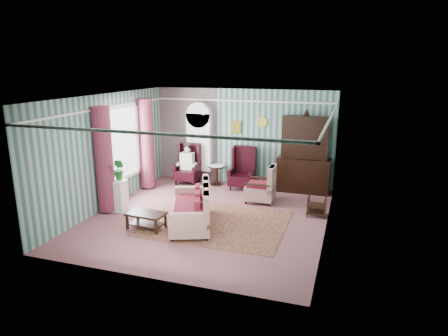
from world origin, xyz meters
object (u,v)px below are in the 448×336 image
(bookcase, at_px, (199,146))
(wingback_right, at_px, (242,168))
(round_side_table, at_px, (217,175))
(seated_woman, at_px, (188,165))
(sofa, at_px, (190,204))
(wingback_left, at_px, (188,164))
(plant_stand, at_px, (115,195))
(dresser_hutch, at_px, (304,152))
(coffee_table, at_px, (146,221))
(floral_armchair, at_px, (260,183))
(nest_table, at_px, (317,205))

(bookcase, height_order, wingback_right, bookcase)
(bookcase, height_order, round_side_table, bookcase)
(wingback_right, xyz_separation_m, seated_woman, (-1.75, 0.00, -0.04))
(bookcase, bearing_deg, sofa, -72.01)
(wingback_left, height_order, plant_stand, wingback_left)
(wingback_left, bearing_deg, dresser_hutch, 4.41)
(sofa, bearing_deg, wingback_right, -28.32)
(bookcase, xyz_separation_m, coffee_table, (0.25, -3.94, -0.93))
(floral_armchair, relative_size, coffee_table, 1.24)
(nest_table, bearing_deg, floral_armchair, 158.89)
(wingback_left, bearing_deg, floral_armchair, -20.69)
(sofa, bearing_deg, coffee_table, 98.23)
(nest_table, distance_m, floral_armchair, 1.69)
(dresser_hutch, xyz_separation_m, plant_stand, (-4.30, -3.02, -0.78))
(wingback_right, distance_m, sofa, 3.08)
(dresser_hutch, relative_size, seated_woman, 2.00)
(plant_stand, bearing_deg, coffee_table, -31.46)
(round_side_table, relative_size, sofa, 0.31)
(plant_stand, bearing_deg, wingback_right, 47.16)
(dresser_hutch, relative_size, sofa, 1.21)
(round_side_table, xyz_separation_m, plant_stand, (-1.70, -2.90, 0.10))
(dresser_hutch, bearing_deg, seated_woman, -175.59)
(seated_woman, distance_m, coffee_table, 3.60)
(plant_stand, height_order, floral_armchair, floral_armchair)
(wingback_left, bearing_deg, round_side_table, 9.46)
(wingback_left, height_order, coffee_table, wingback_left)
(sofa, height_order, floral_armchair, floral_armchair)
(dresser_hutch, xyz_separation_m, coffee_table, (-3.00, -3.82, -0.99))
(bookcase, relative_size, dresser_hutch, 0.95)
(nest_table, relative_size, coffee_table, 0.62)
(seated_woman, height_order, sofa, seated_woman)
(dresser_hutch, relative_size, floral_armchair, 2.21)
(wingback_right, xyz_separation_m, floral_armchair, (0.77, -0.95, -0.09))
(bookcase, xyz_separation_m, nest_table, (3.82, -1.94, -0.85))
(dresser_hutch, distance_m, wingback_right, 1.86)
(bookcase, bearing_deg, nest_table, -26.92)
(wingback_left, distance_m, plant_stand, 2.87)
(nest_table, xyz_separation_m, coffee_table, (-3.57, -2.00, -0.08))
(plant_stand, bearing_deg, sofa, -8.06)
(round_side_table, height_order, sofa, sofa)
(bookcase, relative_size, nest_table, 4.15)
(plant_stand, distance_m, sofa, 2.19)
(wingback_left, distance_m, round_side_table, 0.97)
(dresser_hutch, distance_m, round_side_table, 2.75)
(wingback_right, bearing_deg, coffee_table, -109.38)
(bookcase, height_order, dresser_hutch, dresser_hutch)
(seated_woman, xyz_separation_m, round_side_table, (0.90, 0.15, -0.29))
(round_side_table, relative_size, floral_armchair, 0.56)
(bookcase, relative_size, wingback_left, 1.79)
(plant_stand, height_order, coffee_table, plant_stand)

